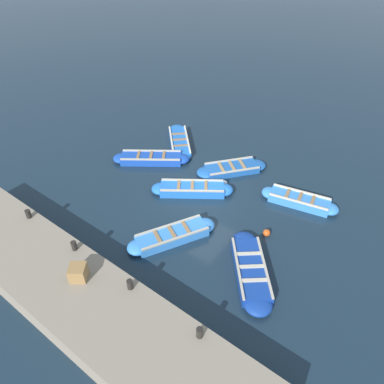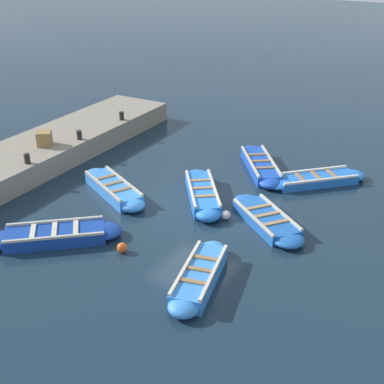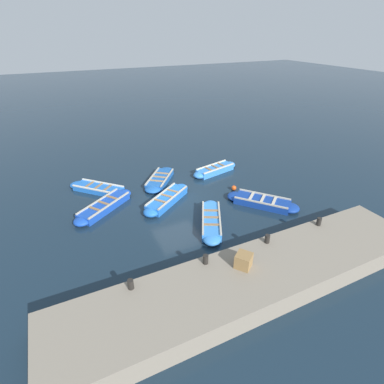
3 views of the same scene
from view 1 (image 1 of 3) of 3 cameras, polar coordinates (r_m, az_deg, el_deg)
name	(u,v)px [view 1 (image 1 of 3)]	position (r m, az deg, el deg)	size (l,w,h in m)	color
ground_plane	(203,197)	(16.70, 1.76, -0.79)	(120.00, 120.00, 0.00)	#162838
boat_bow_out	(172,236)	(14.66, -3.04, -6.70)	(3.59, 2.39, 0.45)	#3884E0
boat_centre	(179,142)	(20.26, -1.93, 7.62)	(3.29, 3.24, 0.36)	blue
boat_outer_left	(251,270)	(13.69, 8.94, -11.65)	(3.52, 3.17, 0.42)	navy
boat_drifting	(151,159)	(18.95, -6.23, 5.09)	(2.92, 3.58, 0.43)	#1947B7
boat_alongside	(232,169)	(18.27, 6.07, 3.56)	(3.31, 2.89, 0.37)	#1E59AD
boat_stern_in	(192,189)	(16.81, 0.04, 0.42)	(2.79, 3.45, 0.46)	blue
boat_end_of_row	(299,201)	(16.86, 16.03, -1.26)	(1.45, 3.42, 0.45)	#3884E0
quay_wall	(78,296)	(13.13, -16.93, -14.93)	(2.84, 14.24, 0.80)	gray
bollard_north	(28,214)	(15.72, -23.68, -3.08)	(0.20, 0.20, 0.35)	black
bollard_mid_north	(74,246)	(13.85, -17.52, -7.81)	(0.20, 0.20, 0.35)	black
bollard_mid_south	(130,284)	(12.31, -9.42, -13.72)	(0.20, 0.20, 0.35)	black
bollard_south	(200,333)	(11.23, 1.17, -20.63)	(0.20, 0.20, 0.35)	black
wooden_crate	(78,272)	(12.86, -16.96, -11.65)	(0.53, 0.53, 0.53)	olive
buoy_orange_near	(267,233)	(15.12, 11.31, -6.12)	(0.29, 0.29, 0.29)	#E05119
buoy_yellow_far	(224,183)	(17.31, 4.90, 1.33)	(0.29, 0.29, 0.29)	silver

